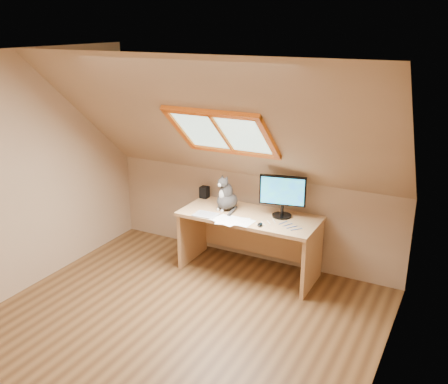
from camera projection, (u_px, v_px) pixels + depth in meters
The scene contains 10 objects.
ground at pixel (168, 333), 4.44m from camera, with size 3.50×3.50×0.00m, color brown.
room_shell at pixel (155, 183), 3.90m from camera, with size 3.52×3.52×2.41m.
desk at pixel (252, 231), 5.43m from camera, with size 1.49×0.65×0.68m.
monitor at pixel (283, 194), 5.17m from camera, with size 0.48×0.21×0.45m.
cat at pixel (227, 197), 5.42m from camera, with size 0.30×0.32×0.40m.
desk_speaker at pixel (204, 192), 5.80m from camera, with size 0.09×0.09×0.13m, color black.
graphics_tablet at pixel (206, 215), 5.30m from camera, with size 0.25×0.18×0.01m, color #B2B2B7.
mouse at pixel (260, 224), 5.02m from camera, with size 0.05×0.09×0.03m, color black.
papers at pixel (230, 221), 5.13m from camera, with size 0.35×0.30×0.01m.
cables at pixel (280, 225), 5.04m from camera, with size 0.51×0.26×0.01m.
Camera 1 is at (2.20, -3.13, 2.63)m, focal length 40.00 mm.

